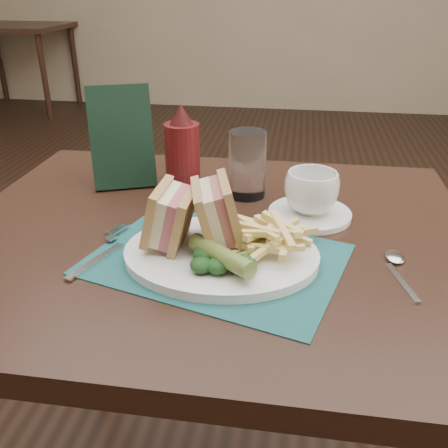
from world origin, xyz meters
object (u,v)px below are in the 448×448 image
object	(u,v)px
table_main	(212,391)
coffee_cup	(311,192)
check_presenter	(122,137)
saucer	(310,214)
placemat	(216,259)
drinking_glass	(247,164)
sandwich_half_a	(157,215)
table_bg_left	(20,68)
sandwich_half_b	(204,213)
plate	(221,254)
ketchup_bottle	(182,154)

from	to	relation	value
table_main	coffee_cup	xyz separation A→B (m)	(0.17, 0.08, 0.42)
table_main	check_presenter	size ratio (longest dim) A/B	4.36
saucer	check_presenter	xyz separation A→B (m)	(-0.38, 0.10, 0.10)
placemat	drinking_glass	xyz separation A→B (m)	(0.02, 0.26, 0.06)
sandwich_half_a	check_presenter	distance (m)	0.31
table_bg_left	drinking_glass	bearing A→B (deg)	-54.60
placemat	coffee_cup	world-z (taller)	coffee_cup
sandwich_half_a	table_main	bearing A→B (deg)	53.78
coffee_cup	drinking_glass	size ratio (longest dim) A/B	0.74
table_bg_left	check_presenter	distance (m)	4.13
table_main	sandwich_half_b	world-z (taller)	sandwich_half_b
table_main	check_presenter	xyz separation A→B (m)	(-0.21, 0.18, 0.48)
table_bg_left	drinking_glass	size ratio (longest dim) A/B	6.92
plate	ketchup_bottle	xyz separation A→B (m)	(-0.11, 0.22, 0.08)
sandwich_half_b	check_presenter	xyz separation A→B (m)	(-0.22, 0.26, 0.03)
coffee_cup	sandwich_half_b	bearing A→B (deg)	-136.21
table_main	drinking_glass	size ratio (longest dim) A/B	6.92
plate	ketchup_bottle	world-z (taller)	ketchup_bottle
table_main	table_bg_left	bearing A→B (deg)	123.70
sandwich_half_b	placemat	bearing A→B (deg)	-56.52
table_main	placemat	bearing A→B (deg)	-74.18
table_main	sandwich_half_a	distance (m)	0.45
placemat	coffee_cup	size ratio (longest dim) A/B	3.87
table_main	plate	size ratio (longest dim) A/B	3.00
table_bg_left	coffee_cup	distance (m)	4.43
table_main	saucer	distance (m)	0.42
table_main	table_bg_left	size ratio (longest dim) A/B	1.00
plate	ketchup_bottle	bearing A→B (deg)	115.49
sandwich_half_b	check_presenter	size ratio (longest dim) A/B	0.50
sandwich_half_a	sandwich_half_b	distance (m)	0.07
table_main	coffee_cup	distance (m)	0.46
saucer	drinking_glass	distance (m)	0.16
placemat	sandwich_half_a	size ratio (longest dim) A/B	3.90
sandwich_half_b	coffee_cup	bearing A→B (deg)	29.14
saucer	coffee_cup	size ratio (longest dim) A/B	1.56
coffee_cup	ketchup_bottle	bearing A→B (deg)	170.20
plate	saucer	world-z (taller)	plate
table_bg_left	coffee_cup	bearing A→B (deg)	-53.88
table_main	saucer	size ratio (longest dim) A/B	6.00
drinking_glass	check_presenter	size ratio (longest dim) A/B	0.63
table_bg_left	saucer	xyz separation A→B (m)	(2.60, -3.56, 0.38)
plate	placemat	bearing A→B (deg)	-176.21
table_bg_left	sandwich_half_b	bearing A→B (deg)	-56.79
table_bg_left	sandwich_half_a	world-z (taller)	sandwich_half_a
coffee_cup	check_presenter	xyz separation A→B (m)	(-0.38, 0.10, 0.05)
ketchup_bottle	saucer	bearing A→B (deg)	-9.80
sandwich_half_b	drinking_glass	distance (m)	0.24
sandwich_half_b	saucer	xyz separation A→B (m)	(0.16, 0.16, -0.06)
sandwich_half_a	sandwich_half_b	bearing A→B (deg)	9.08
sandwich_half_b	check_presenter	world-z (taller)	check_presenter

